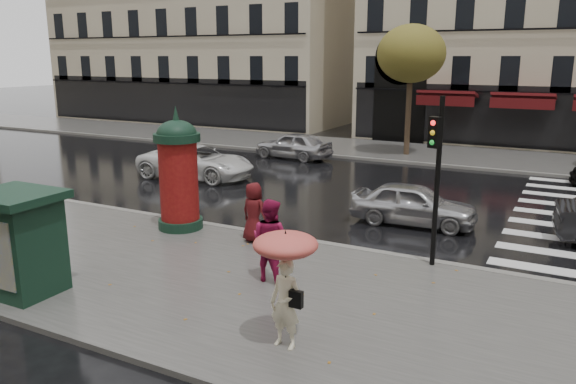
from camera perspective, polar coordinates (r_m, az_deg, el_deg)
The scene contains 16 objects.
ground at distance 12.96m, azimuth -2.12°, elevation -9.41°, with size 160.00×160.00×0.00m, color black.
near_sidewalk at distance 12.54m, azimuth -3.27°, elevation -9.94°, with size 90.00×7.00×0.12m, color #474744.
far_sidewalk at distance 30.34m, azimuth 16.07°, elevation 3.59°, with size 90.00×6.00×0.12m, color #474744.
near_kerb at distance 15.43m, azimuth 3.45°, elevation -5.30°, with size 90.00×0.25×0.14m, color slate.
far_kerb at distance 27.45m, azimuth 14.76°, elevation 2.68°, with size 90.00×0.25×0.14m, color slate.
zebra_crossing at distance 20.55m, azimuth 26.95°, elevation -2.15°, with size 3.60×11.75×0.01m, color silver.
tree_far_left at distance 29.42m, azimuth 12.41°, elevation 13.52°, with size 3.40×3.40×6.64m.
woman_umbrella at distance 9.60m, azimuth -0.24°, elevation -7.98°, with size 1.11×1.11×2.14m.
woman_red at distance 12.60m, azimuth -1.82°, elevation -4.90°, with size 0.92×0.72×1.89m, color #9B1341.
man_burgundy at distance 15.26m, azimuth -3.49°, elevation -2.07°, with size 0.81×0.52×1.65m, color #4E0F12.
morris_column at distance 16.55m, azimuth -11.08°, elevation 2.14°, with size 1.34×1.34×3.60m.
traffic_light at distance 13.53m, azimuth 14.84°, elevation 2.61°, with size 0.30×0.40×4.07m.
newsstand at distance 13.21m, azimuth -25.71°, elevation -4.54°, with size 1.85×1.56×2.21m.
car_silver at distance 17.67m, azimuth 12.65°, elevation -1.19°, with size 1.53×3.82×1.30m, color #B7B7BC.
car_white at distance 24.19m, azimuth -9.31°, elevation 3.04°, with size 2.31×5.01×1.39m, color white.
car_far_silver at distance 28.52m, azimuth 0.55°, elevation 4.78°, with size 1.61×4.01×1.37m, color #B6B6BB.
Camera 1 is at (5.97, -10.32, 5.07)m, focal length 35.00 mm.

